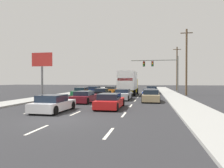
{
  "coord_description": "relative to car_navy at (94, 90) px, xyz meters",
  "views": [
    {
      "loc": [
        5.2,
        -11.16,
        2.29
      ],
      "look_at": [
        -0.55,
        19.32,
        1.78
      ],
      "focal_mm": 33.37,
      "sensor_mm": 36.0,
      "label": 1
    }
  ],
  "objects": [
    {
      "name": "sidewalk_right",
      "position": [
        13.45,
        -5.74,
        -0.5
      ],
      "size": [
        2.91,
        80.0,
        0.14
      ],
      "primitive_type": "cube",
      "color": "#9E9E99",
      "rests_on": "ground_plane"
    },
    {
      "name": "box_truck",
      "position": [
        6.73,
        -4.29,
        1.53
      ],
      "size": [
        2.66,
        8.11,
        3.68
      ],
      "color": "white",
      "rests_on": "ground_plane"
    },
    {
      "name": "car_silver",
      "position": [
        6.9,
        -12.04,
        0.01
      ],
      "size": [
        1.89,
        4.69,
        1.26
      ],
      "color": "#B7BABF",
      "rests_on": "ground_plane"
    },
    {
      "name": "car_maroon",
      "position": [
        3.44,
        -16.09,
        -0.01
      ],
      "size": [
        1.93,
        4.54,
        1.2
      ],
      "color": "maroon",
      "rests_on": "ground_plane"
    },
    {
      "name": "car_gray",
      "position": [
        10.37,
        0.15,
        0.04
      ],
      "size": [
        1.99,
        4.31,
        1.33
      ],
      "color": "slate",
      "rests_on": "ground_plane"
    },
    {
      "name": "car_black",
      "position": [
        3.43,
        -8.42,
        -0.02
      ],
      "size": [
        1.93,
        4.18,
        1.21
      ],
      "color": "black",
      "rests_on": "ground_plane"
    },
    {
      "name": "car_orange",
      "position": [
        3.17,
        -0.73,
        0.02
      ],
      "size": [
        1.95,
        4.04,
        1.27
      ],
      "color": "orange",
      "rests_on": "ground_plane"
    },
    {
      "name": "car_tan",
      "position": [
        10.22,
        -13.98,
        0.03
      ],
      "size": [
        1.9,
        4.33,
        1.32
      ],
      "color": "tan",
      "rests_on": "ground_plane"
    },
    {
      "name": "lane_markings",
      "position": [
        5.05,
        -3.07,
        -0.57
      ],
      "size": [
        6.94,
        62.0,
        0.01
      ],
      "color": "silver",
      "rests_on": "ground_plane"
    },
    {
      "name": "utility_pole_mid",
      "position": [
        15.58,
        -3.27,
        4.67
      ],
      "size": [
        1.8,
        0.28,
        10.21
      ],
      "color": "brown",
      "rests_on": "ground_plane"
    },
    {
      "name": "ground_plane",
      "position": [
        5.05,
        -0.74,
        -0.57
      ],
      "size": [
        140.0,
        140.0,
        0.0
      ],
      "primitive_type": "plane",
      "color": "#2B2B2D"
    },
    {
      "name": "car_navy",
      "position": [
        0.0,
        0.0,
        0.0
      ],
      "size": [
        2.06,
        4.15,
        1.24
      ],
      "color": "#141E4C",
      "rests_on": "ground_plane"
    },
    {
      "name": "utility_pole_far",
      "position": [
        16.12,
        13.33,
        4.62
      ],
      "size": [
        1.8,
        0.28,
        10.12
      ],
      "color": "brown",
      "rests_on": "ground_plane"
    },
    {
      "name": "car_blue",
      "position": [
        9.99,
        -7.31,
        -0.01
      ],
      "size": [
        1.98,
        4.36,
        1.2
      ],
      "color": "#1E389E",
      "rests_on": "ground_plane"
    },
    {
      "name": "roadside_billboard",
      "position": [
        -8.52,
        -3.42,
        4.49
      ],
      "size": [
        3.81,
        0.36,
        7.16
      ],
      "color": "slate",
      "rests_on": "ground_plane"
    },
    {
      "name": "car_red",
      "position": [
        6.91,
        -20.09,
        -0.0
      ],
      "size": [
        1.92,
        4.53,
        1.24
      ],
      "color": "red",
      "rests_on": "ground_plane"
    },
    {
      "name": "sidewalk_left",
      "position": [
        -3.35,
        -5.74,
        -0.5
      ],
      "size": [
        2.91,
        80.0,
        0.14
      ],
      "primitive_type": "cube",
      "color": "#9E9E99",
      "rests_on": "ground_plane"
    },
    {
      "name": "car_green",
      "position": [
        -0.02,
        -7.26,
        -0.0
      ],
      "size": [
        1.88,
        4.37,
        1.27
      ],
      "color": "#196B38",
      "rests_on": "ground_plane"
    },
    {
      "name": "traffic_signal_mast",
      "position": [
        11.49,
        2.91,
        4.38
      ],
      "size": [
        8.7,
        0.69,
        6.8
      ],
      "color": "#595B56",
      "rests_on": "ground_plane"
    },
    {
      "name": "car_white",
      "position": [
        3.16,
        -22.7,
        0.0
      ],
      "size": [
        2.08,
        4.1,
        1.25
      ],
      "color": "white",
      "rests_on": "ground_plane"
    }
  ]
}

